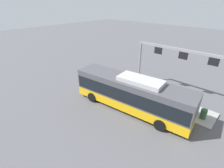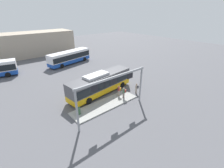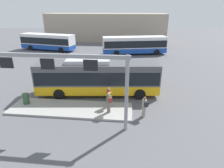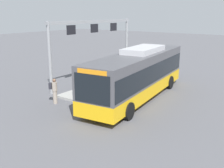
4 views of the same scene
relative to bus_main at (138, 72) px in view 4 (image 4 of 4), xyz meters
The scene contains 8 objects.
ground_plane 1.81m from the bus_main, ahead, with size 120.00×120.00×0.00m, color #56565B.
platform_curb 4.10m from the bus_main, 117.02° to the right, with size 10.00×2.80×0.16m, color #9E9E99.
bus_main is the anchor object (origin of this frame).
person_boarding 5.74m from the bus_main, 41.97° to the right, with size 0.52×0.60×1.67m.
person_waiting_near 3.17m from the bus_main, 62.99° to the right, with size 0.52×0.60×1.67m.
person_waiting_mid 4.06m from the bus_main, 67.85° to the right, with size 0.54×0.61×1.67m.
platform_sign_gantry 6.28m from the bus_main, 110.92° to the right, with size 10.42×0.24×5.20m.
trash_bin 6.53m from the bus_main, 152.65° to the right, with size 0.52×0.52×0.90m, color #2D5133.
Camera 4 is at (15.58, 9.07, 5.76)m, focal length 43.19 mm.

